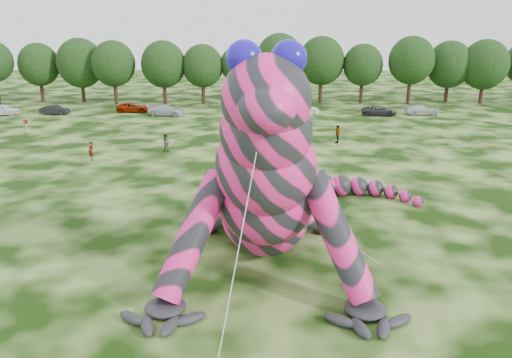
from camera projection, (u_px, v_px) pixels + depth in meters
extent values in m
plane|color=#16330A|center=(163.00, 293.00, 22.03)|extent=(240.00, 240.00, 0.00)
imported|color=white|center=(2.00, 110.00, 66.45)|extent=(4.61, 2.37, 1.50)
imported|color=black|center=(55.00, 110.00, 67.06)|extent=(3.88, 1.47, 1.26)
imported|color=#7B1701|center=(134.00, 107.00, 68.97)|extent=(4.71, 2.28, 1.29)
imported|color=#ADB2B6|center=(166.00, 110.00, 66.17)|extent=(5.20, 2.88, 1.42)
imported|color=#17294B|center=(257.00, 110.00, 66.52)|extent=(4.18, 1.82, 1.40)
imported|color=silver|center=(303.00, 109.00, 67.14)|extent=(4.46, 2.26, 1.40)
imported|color=#2A2A2D|center=(379.00, 111.00, 66.26)|extent=(4.84, 2.62, 1.29)
imported|color=silver|center=(422.00, 110.00, 66.75)|extent=(4.58, 1.93, 1.32)
imported|color=gray|center=(91.00, 151.00, 43.78)|extent=(0.73, 0.68, 1.67)
imported|color=gray|center=(166.00, 143.00, 46.68)|extent=(0.95, 0.83, 1.67)
imported|color=gray|center=(26.00, 127.00, 54.64)|extent=(0.93, 0.76, 1.65)
imported|color=gray|center=(337.00, 134.00, 50.38)|extent=(0.56, 1.12, 1.83)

